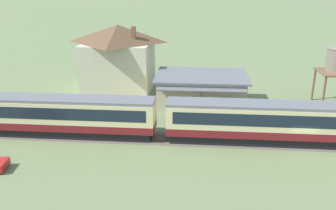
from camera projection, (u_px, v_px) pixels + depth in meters
name	position (u px, v px, depth m)	size (l,w,h in m)	color
ground_plane	(301.00, 147.00, 35.66)	(600.00, 600.00, 0.00)	#707F51
passenger_train	(163.00, 118.00, 36.79)	(73.58, 3.05, 4.23)	maroon
railway_track	(176.00, 139.00, 37.45)	(120.78, 3.60, 0.04)	#665B51
station_building	(201.00, 90.00, 46.91)	(11.88, 9.88, 4.18)	beige
station_house_brown_roof	(119.00, 57.00, 53.20)	(10.50, 10.58, 9.72)	beige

